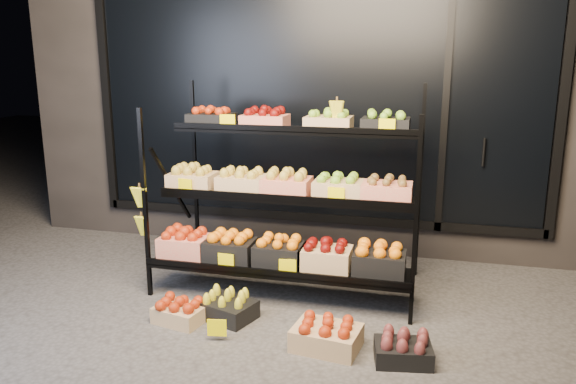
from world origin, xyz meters
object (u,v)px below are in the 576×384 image
(floor_crate_midright, at_px, (327,334))
(floor_crate_left, at_px, (180,311))
(floor_crate_midleft, at_px, (227,306))
(display_rack, at_px, (285,195))

(floor_crate_midright, bearing_deg, floor_crate_left, -177.92)
(floor_crate_midleft, bearing_deg, floor_crate_midright, 1.20)
(display_rack, xyz_separation_m, floor_crate_midleft, (-0.27, -0.65, -0.69))
(display_rack, distance_m, floor_crate_left, 1.20)
(floor_crate_midleft, distance_m, floor_crate_midright, 0.83)
(display_rack, xyz_separation_m, floor_crate_left, (-0.57, -0.79, -0.70))
(floor_crate_midleft, relative_size, floor_crate_midright, 0.99)
(display_rack, distance_m, floor_crate_midleft, 0.99)
(display_rack, bearing_deg, floor_crate_left, -125.89)
(display_rack, bearing_deg, floor_crate_midleft, -112.16)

